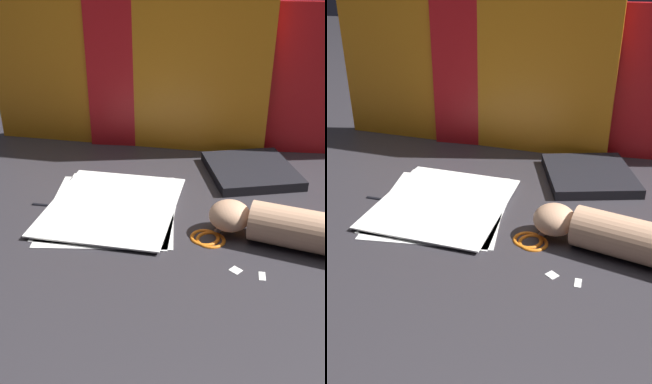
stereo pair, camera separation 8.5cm
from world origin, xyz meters
The scene contains 10 objects.
ground_plane centered at (0.00, 0.00, 0.00)m, with size 6.00×6.00×0.00m, color #2D2B30.
backdrop_panel_left centered at (-0.17, 0.37, 0.29)m, with size 0.73×0.09×0.58m.
backdrop_panel_center centered at (0.15, 0.37, 0.18)m, with size 0.83×0.03×0.37m.
paper_stack centered at (-0.14, 0.02, 0.00)m, with size 0.28×0.31×0.01m.
book_closed centered at (0.15, 0.21, 0.01)m, with size 0.24×0.25×0.02m.
scissors centered at (0.07, -0.06, 0.00)m, with size 0.13×0.16×0.01m.
hand_forearm centered at (0.21, -0.08, 0.04)m, with size 0.30×0.15×0.07m.
paper_scrap_near centered at (0.11, -0.16, 0.00)m, with size 0.02×0.02×0.00m.
paper_scrap_mid centered at (0.15, -0.17, 0.00)m, with size 0.01×0.02×0.00m.
pen centered at (-0.24, 0.01, 0.00)m, with size 0.13×0.02×0.01m.
Camera 1 is at (0.06, -0.76, 0.45)m, focal length 42.00 mm.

